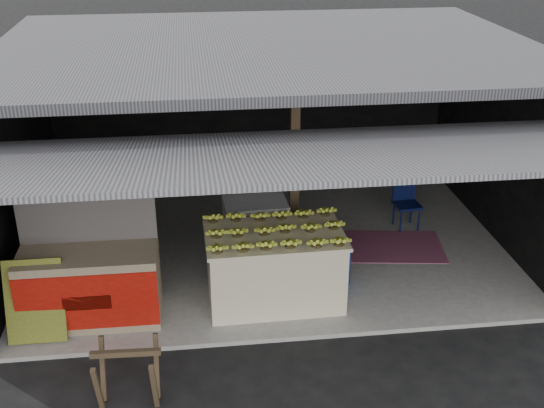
{
  "coord_description": "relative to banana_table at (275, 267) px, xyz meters",
  "views": [
    {
      "loc": [
        -1.06,
        -6.57,
        4.87
      ],
      "look_at": [
        -0.05,
        1.53,
        1.1
      ],
      "focal_mm": 45.0,
      "sensor_mm": 36.0,
      "label": 1
    }
  ],
  "objects": [
    {
      "name": "picture_frames",
      "position": [
        -0.06,
        4.05,
        1.39
      ],
      "size": [
        1.62,
        0.04,
        0.46
      ],
      "color": "black",
      "rests_on": "shophouse"
    },
    {
      "name": "concrete_slab",
      "position": [
        0.1,
        1.65,
        -0.51
      ],
      "size": [
        7.0,
        5.0,
        0.06
      ],
      "primitive_type": "cube",
      "color": "gray",
      "rests_on": "ground"
    },
    {
      "name": "shophouse",
      "position": [
        0.11,
        1.97,
        1.56
      ],
      "size": [
        7.4,
        7.29,
        3.02
      ],
      "color": "black",
      "rests_on": "ground"
    },
    {
      "name": "neighbor_stall",
      "position": [
        -2.26,
        -0.14,
        0.03
      ],
      "size": [
        1.64,
        0.75,
        1.69
      ],
      "rotation": [
        0.0,
        0.0,
        -0.01
      ],
      "color": "#998466",
      "rests_on": "concrete_slab"
    },
    {
      "name": "white_crate",
      "position": [
        -0.14,
        0.98,
        -0.0
      ],
      "size": [
        0.89,
        0.63,
        0.95
      ],
      "rotation": [
        0.0,
        0.0,
        0.06
      ],
      "color": "white",
      "rests_on": "concrete_slab"
    },
    {
      "name": "banana_table",
      "position": [
        0.0,
        0.0,
        0.0
      ],
      "size": [
        1.74,
        1.09,
        0.95
      ],
      "rotation": [
        0.0,
        0.0,
        0.02
      ],
      "color": "silver",
      "rests_on": "concrete_slab"
    },
    {
      "name": "magenta_rug",
      "position": [
        1.9,
        1.2,
        -0.47
      ],
      "size": [
        1.62,
        1.2,
        0.01
      ],
      "primitive_type": "cube",
      "rotation": [
        0.0,
        0.0,
        -0.14
      ],
      "color": "maroon",
      "rests_on": "concrete_slab"
    },
    {
      "name": "ground",
      "position": [
        0.1,
        -0.85,
        -0.54
      ],
      "size": [
        80.0,
        80.0,
        0.0
      ],
      "primitive_type": "plane",
      "color": "black",
      "rests_on": "ground"
    },
    {
      "name": "plastic_chair",
      "position": [
        2.28,
        1.86,
        -0.02
      ],
      "size": [
        0.41,
        0.41,
        0.79
      ],
      "rotation": [
        0.0,
        0.0,
        0.1
      ],
      "color": "#0A113A",
      "rests_on": "concrete_slab"
    },
    {
      "name": "sawhorse",
      "position": [
        -1.73,
        -1.71,
        -0.11
      ],
      "size": [
        0.71,
        0.62,
        0.68
      ],
      "rotation": [
        0.0,
        0.0,
        -0.04
      ],
      "color": "#463623",
      "rests_on": "ground"
    },
    {
      "name": "water_barrel",
      "position": [
        0.89,
        0.31,
        -0.22
      ],
      "size": [
        0.35,
        0.35,
        0.51
      ],
      "primitive_type": "cylinder",
      "color": "navy",
      "rests_on": "concrete_slab"
    },
    {
      "name": "banana_pile",
      "position": [
        0.0,
        -0.0,
        0.57
      ],
      "size": [
        1.61,
        0.99,
        0.19
      ],
      "primitive_type": null,
      "rotation": [
        0.0,
        0.0,
        0.02
      ],
      "color": "yellow",
      "rests_on": "banana_table"
    },
    {
      "name": "green_signboard",
      "position": [
        -2.85,
        -0.48,
        0.02
      ],
      "size": [
        0.67,
        0.32,
        0.98
      ],
      "primitive_type": "cube",
      "rotation": [
        -0.28,
        0.0,
        0.0
      ],
      "color": "black",
      "rests_on": "concrete_slab"
    }
  ]
}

